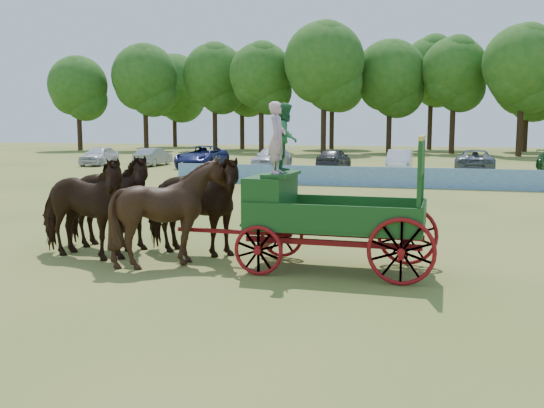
{
  "coord_description": "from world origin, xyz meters",
  "views": [
    {
      "loc": [
        0.73,
        -13.7,
        3.22
      ],
      "look_at": [
        -3.34,
        0.39,
        1.3
      ],
      "focal_mm": 40.0,
      "sensor_mm": 36.0,
      "label": 1
    }
  ],
  "objects": [
    {
      "name": "parked_cars",
      "position": [
        -6.62,
        29.68,
        0.77
      ],
      "size": [
        41.57,
        7.54,
        1.64
      ],
      "color": "silver",
      "rests_on": "ground"
    },
    {
      "name": "treeline",
      "position": [
        -2.05,
        59.17,
        9.03
      ],
      "size": [
        91.14,
        24.65,
        14.74
      ],
      "color": "#382314",
      "rests_on": "ground"
    },
    {
      "name": "ground",
      "position": [
        0.0,
        0.0,
        0.0
      ],
      "size": [
        160.0,
        160.0,
        0.0
      ],
      "primitive_type": "plane",
      "color": "olive",
      "rests_on": "ground"
    },
    {
      "name": "horse_wheel_right",
      "position": [
        -5.28,
        -0.06,
        1.25
      ],
      "size": [
        3.1,
        1.72,
        2.49
      ],
      "primitive_type": "imported",
      "rotation": [
        0.0,
        0.0,
        1.44
      ],
      "color": "black",
      "rests_on": "ground"
    },
    {
      "name": "horse_lead_left",
      "position": [
        -7.68,
        -1.16,
        1.25
      ],
      "size": [
        3.12,
        1.77,
        2.49
      ],
      "primitive_type": "imported",
      "rotation": [
        0.0,
        0.0,
        1.42
      ],
      "color": "black",
      "rests_on": "ground"
    },
    {
      "name": "sponsor_banner",
      "position": [
        -1.0,
        18.0,
        0.53
      ],
      "size": [
        26.0,
        0.08,
        1.05
      ],
      "primitive_type": "cube",
      "color": "#1D539F",
      "rests_on": "ground"
    },
    {
      "name": "horse_lead_right",
      "position": [
        -7.68,
        -0.06,
        1.25
      ],
      "size": [
        3.04,
        1.57,
        2.49
      ],
      "primitive_type": "imported",
      "rotation": [
        0.0,
        0.0,
        1.49
      ],
      "color": "black",
      "rests_on": "ground"
    },
    {
      "name": "horse_wheel_left",
      "position": [
        -5.28,
        -1.16,
        1.25
      ],
      "size": [
        2.36,
        2.12,
        2.5
      ],
      "primitive_type": "imported",
      "rotation": [
        0.0,
        0.0,
        1.52
      ],
      "color": "black",
      "rests_on": "ground"
    },
    {
      "name": "farm_dray",
      "position": [
        -2.32,
        -0.59,
        1.64
      ],
      "size": [
        6.0,
        2.0,
        3.72
      ],
      "color": "maroon",
      "rests_on": "ground"
    }
  ]
}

